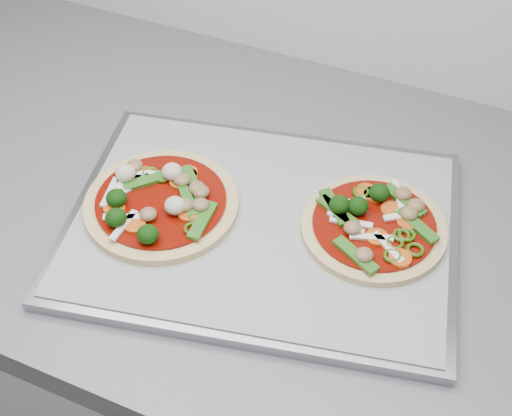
% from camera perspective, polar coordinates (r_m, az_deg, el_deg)
% --- Properties ---
extents(baking_tray, '(0.50, 0.41, 0.01)m').
position_cam_1_polar(baking_tray, '(0.82, 0.46, -1.48)').
color(baking_tray, gray).
rests_on(baking_tray, countertop).
extents(parchment, '(0.47, 0.39, 0.00)m').
position_cam_1_polar(parchment, '(0.81, 0.46, -1.09)').
color(parchment, '#97989C').
rests_on(parchment, baking_tray).
extents(pizza_left, '(0.24, 0.24, 0.03)m').
position_cam_1_polar(pizza_left, '(0.83, -7.65, 0.55)').
color(pizza_left, '#D7B27A').
rests_on(pizza_left, parchment).
extents(pizza_right, '(0.17, 0.17, 0.03)m').
position_cam_1_polar(pizza_right, '(0.81, 9.43, -1.23)').
color(pizza_right, '#D7B27A').
rests_on(pizza_right, parchment).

